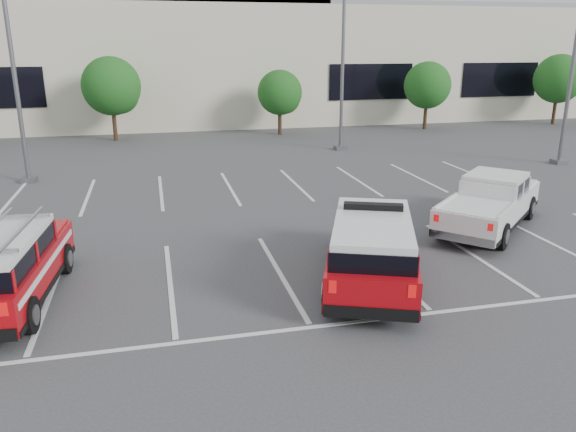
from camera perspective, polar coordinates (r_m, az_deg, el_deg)
The scene contains 13 objects.
ground at distance 14.10m, azimuth -0.81°, elevation -5.90°, with size 120.00×120.00×0.00m, color #3B3B3E.
stall_markings at distance 18.25m, azimuth -3.95°, elevation -0.49°, with size 23.00×15.00×0.01m, color silver.
convention_building at distance 44.64m, azimuth -10.08°, elevation 15.84°, with size 60.00×16.99×13.20m.
tree_mid_left at distance 34.86m, azimuth -17.35°, elevation 12.30°, with size 3.37×3.37×4.85m.
tree_mid_right at distance 35.73m, azimuth -0.72°, elevation 12.28°, with size 2.77×2.77×3.99m.
tree_right at distance 39.17m, azimuth 14.05°, elevation 12.61°, with size 3.07×3.07×4.42m.
tree_far_right at distance 44.63m, azimuth 25.83°, elevation 12.29°, with size 3.37×3.37×4.85m.
light_pole_left at distance 25.19m, azimuth -26.30°, elevation 14.68°, with size 0.90×0.60×10.24m.
light_pole_mid at distance 30.31m, azimuth 5.61°, elevation 16.42°, with size 0.90×0.60×10.24m.
light_pole_right at distance 29.49m, azimuth 27.11°, elevation 14.68°, with size 0.90×0.60×10.24m.
fire_chief_suv at distance 13.50m, azimuth 8.47°, elevation -3.71°, with size 3.72×5.59×1.85m.
white_pickup at distance 18.47m, azimuth 19.78°, elevation 0.82°, with size 5.18×4.95×1.64m.
ladder_suv at distance 13.74m, azimuth -26.97°, elevation -5.09°, with size 2.31×4.97×1.90m.
Camera 1 is at (-2.86, -12.66, 5.51)m, focal length 35.00 mm.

